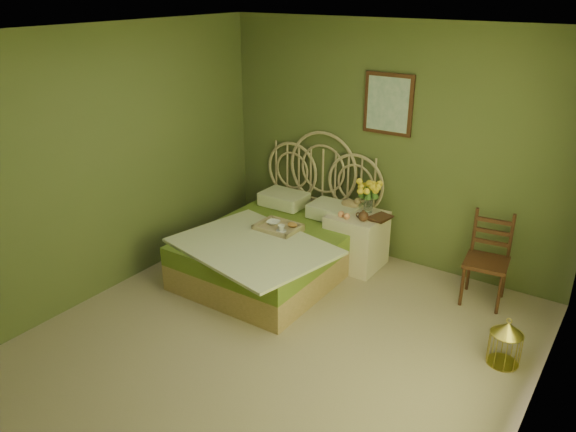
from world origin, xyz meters
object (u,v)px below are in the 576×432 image
Objects in this scene: bed at (278,245)px; chair at (490,253)px; birdcage at (505,344)px; nightstand at (357,235)px.

bed reaches higher than chair.
bed is 2.51m from birdcage.
nightstand is at bearing 154.21° from birdcage.
nightstand reaches higher than birdcage.
bed is 0.88m from nightstand.
nightstand is at bearing 176.04° from chair.
chair is 2.30× the size of birdcage.
birdcage is (0.44, -0.96, -0.31)m from chair.
bed is 2.09× the size of nightstand.
chair reaches higher than birdcage.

